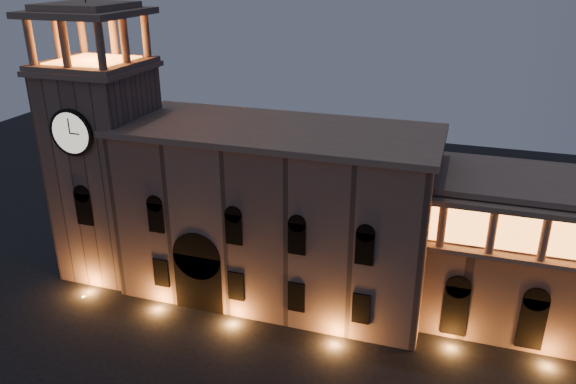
# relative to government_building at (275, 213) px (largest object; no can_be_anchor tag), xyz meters

# --- Properties ---
(government_building) EXTENTS (30.80, 12.80, 17.60)m
(government_building) POSITION_rel_government_building_xyz_m (0.00, 0.00, 0.00)
(government_building) COLOR #775B4E
(government_building) RESTS_ON ground
(clock_tower) EXTENTS (9.80, 9.80, 32.40)m
(clock_tower) POSITION_rel_government_building_xyz_m (-18.42, -0.95, 3.73)
(clock_tower) COLOR #775B4E
(clock_tower) RESTS_ON ground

